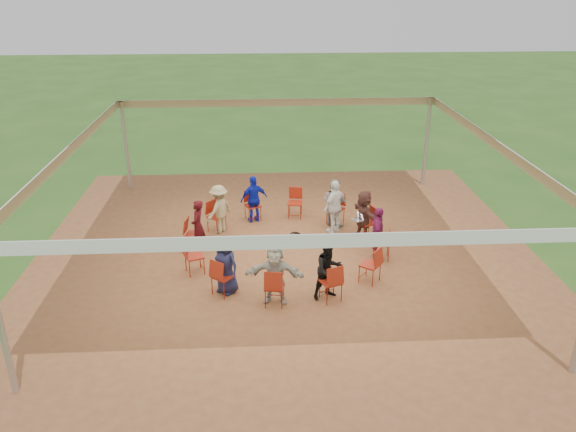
{
  "coord_description": "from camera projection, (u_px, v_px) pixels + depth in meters",
  "views": [
    {
      "loc": [
        -0.68,
        -13.03,
        6.74
      ],
      "look_at": [
        0.06,
        0.3,
        0.95
      ],
      "focal_mm": 35.0,
      "sensor_mm": 36.0,
      "label": 1
    }
  ],
  "objects": [
    {
      "name": "chair_11",
      "position": [
        382.0,
        243.0,
        14.24
      ],
      "size": [
        0.5,
        0.48,
        0.9
      ],
      "primitive_type": null,
      "rotation": [
        0.0,
        0.0,
        1.41
      ],
      "color": "#9E2311",
      "rests_on": "ground"
    },
    {
      "name": "person_seated_8",
      "position": [
        377.0,
        234.0,
        14.15
      ],
      "size": [
        0.54,
        0.87,
        1.4
      ],
      "primitive_type": "imported",
      "rotation": [
        0.0,
        0.0,
        1.41
      ],
      "color": "#821E57",
      "rests_on": "ground"
    },
    {
      "name": "chair_5",
      "position": [
        194.0,
        234.0,
        14.7
      ],
      "size": [
        0.5,
        0.48,
        0.9
      ],
      "primitive_type": null,
      "rotation": [
        0.0,
        0.0,
        -1.73
      ],
      "color": "#9E2311",
      "rests_on": "ground"
    },
    {
      "name": "chair_3",
      "position": [
        253.0,
        206.0,
        16.51
      ],
      "size": [
        0.55,
        0.56,
        0.9
      ],
      "primitive_type": null,
      "rotation": [
        0.0,
        0.0,
        -2.78
      ],
      "color": "#9E2311",
      "rests_on": "ground"
    },
    {
      "name": "chair_4",
      "position": [
        216.0,
        216.0,
        15.78
      ],
      "size": [
        0.61,
        0.6,
        0.9
      ],
      "primitive_type": null,
      "rotation": [
        0.0,
        0.0,
        -2.25
      ],
      "color": "#9E2311",
      "rests_on": "ground"
    },
    {
      "name": "standing_person",
      "position": [
        335.0,
        207.0,
        15.61
      ],
      "size": [
        0.97,
        0.94,
        1.53
      ],
      "primitive_type": "imported",
      "rotation": [
        0.0,
        0.0,
        3.87
      ],
      "color": "white",
      "rests_on": "ground"
    },
    {
      "name": "tent",
      "position": [
        286.0,
        168.0,
        13.71
      ],
      "size": [
        10.33,
        10.33,
        3.0
      ],
      "color": "#B2B2B7",
      "rests_on": "ground"
    },
    {
      "name": "chair_7",
      "position": [
        223.0,
        276.0,
        12.66
      ],
      "size": [
        0.6,
        0.61,
        0.9
      ],
      "primitive_type": null,
      "rotation": [
        0.0,
        0.0,
        -0.68
      ],
      "color": "#9E2311",
      "rests_on": "ground"
    },
    {
      "name": "person_seated_2",
      "position": [
        254.0,
        199.0,
        16.31
      ],
      "size": [
        0.91,
        0.68,
        1.4
      ],
      "primitive_type": "imported",
      "rotation": [
        0.0,
        0.0,
        -2.78
      ],
      "color": "#0D1BB0",
      "rests_on": "ground"
    },
    {
      "name": "chair_0",
      "position": [
        367.0,
        223.0,
        15.38
      ],
      "size": [
        0.56,
        0.55,
        0.9
      ],
      "primitive_type": null,
      "rotation": [
        0.0,
        0.0,
        1.94
      ],
      "color": "#9E2311",
      "rests_on": "ground"
    },
    {
      "name": "chair_8",
      "position": [
        275.0,
        287.0,
        12.25
      ],
      "size": [
        0.48,
        0.5,
        0.9
      ],
      "primitive_type": null,
      "rotation": [
        0.0,
        0.0,
        -0.16
      ],
      "color": "#9E2311",
      "rests_on": "ground"
    },
    {
      "name": "chair_2",
      "position": [
        295.0,
        203.0,
        16.7
      ],
      "size": [
        0.48,
        0.5,
        0.9
      ],
      "primitive_type": null,
      "rotation": [
        0.0,
        0.0,
        2.98
      ],
      "color": "#9E2311",
      "rests_on": "ground"
    },
    {
      "name": "person_seated_3",
      "position": [
        219.0,
        209.0,
        15.62
      ],
      "size": [
        0.92,
        0.98,
        1.4
      ],
      "primitive_type": "imported",
      "rotation": [
        0.0,
        0.0,
        -2.25
      ],
      "color": "tan",
      "rests_on": "ground"
    },
    {
      "name": "person_seated_5",
      "position": [
        226.0,
        264.0,
        12.65
      ],
      "size": [
        0.77,
        0.73,
        1.4
      ],
      "primitive_type": "imported",
      "rotation": [
        0.0,
        0.0,
        -0.68
      ],
      "color": "#1E2043",
      "rests_on": "ground"
    },
    {
      "name": "person_seated_0",
      "position": [
        364.0,
        215.0,
        15.24
      ],
      "size": [
        0.91,
        1.38,
        1.4
      ],
      "primitive_type": "imported",
      "rotation": [
        0.0,
        0.0,
        1.94
      ],
      "color": "brown",
      "rests_on": "ground"
    },
    {
      "name": "chair_6",
      "position": [
        194.0,
        256.0,
        13.56
      ],
      "size": [
        0.56,
        0.55,
        0.9
      ],
      "primitive_type": null,
      "rotation": [
        0.0,
        0.0,
        -1.21
      ],
      "color": "#9E2311",
      "rests_on": "ground"
    },
    {
      "name": "person_seated_4",
      "position": [
        198.0,
        226.0,
        14.59
      ],
      "size": [
        0.41,
        0.56,
        1.4
      ],
      "primitive_type": "imported",
      "rotation": [
        0.0,
        0.0,
        -1.73
      ],
      "color": "#3C090E",
      "rests_on": "ground"
    },
    {
      "name": "person_seated_6",
      "position": [
        275.0,
        274.0,
        12.26
      ],
      "size": [
        1.36,
        0.68,
        1.4
      ],
      "primitive_type": "imported",
      "rotation": [
        0.0,
        0.0,
        -0.16
      ],
      "color": "#ACA999",
      "rests_on": "ground"
    },
    {
      "name": "person_seated_1",
      "position": [
        334.0,
        202.0,
        16.09
      ],
      "size": [
        0.77,
        0.73,
        1.4
      ],
      "primitive_type": "imported",
      "rotation": [
        0.0,
        0.0,
        2.46
      ],
      "color": "gray",
      "rests_on": "ground"
    },
    {
      "name": "laptop",
      "position": [
        359.0,
        218.0,
        15.2
      ],
      "size": [
        0.33,
        0.36,
        0.21
      ],
      "rotation": [
        0.0,
        0.0,
        1.94
      ],
      "color": "#B7B7BC",
      "rests_on": "ground"
    },
    {
      "name": "cable_coil",
      "position": [
        296.0,
        234.0,
        15.7
      ],
      "size": [
        0.33,
        0.33,
        0.03
      ],
      "rotation": [
        0.0,
        0.0,
        0.17
      ],
      "color": "black",
      "rests_on": "ground"
    },
    {
      "name": "chair_9",
      "position": [
        331.0,
        282.0,
        12.43
      ],
      "size": [
        0.55,
        0.56,
        0.9
      ],
      "primitive_type": null,
      "rotation": [
        0.0,
        0.0,
        0.36
      ],
      "color": "#9E2311",
      "rests_on": "ground"
    },
    {
      "name": "chair_10",
      "position": [
        370.0,
        265.0,
        13.16
      ],
      "size": [
        0.61,
        0.6,
        0.9
      ],
      "primitive_type": null,
      "rotation": [
        0.0,
        0.0,
        0.89
      ],
      "color": "#9E2311",
      "rests_on": "ground"
    },
    {
      "name": "ground",
      "position": [
        286.0,
        254.0,
        14.65
      ],
      "size": [
        80.0,
        80.0,
        0.0
      ],
      "primitive_type": "plane",
      "color": "#2D581B",
      "rests_on": "ground"
    },
    {
      "name": "person_seated_7",
      "position": [
        329.0,
        270.0,
        12.43
      ],
      "size": [
        0.77,
        0.61,
        1.4
      ],
      "primitive_type": "imported",
      "rotation": [
        0.0,
        0.0,
        0.36
      ],
      "color": "black",
      "rests_on": "ground"
    },
    {
      "name": "chair_1",
      "position": [
        336.0,
        209.0,
        16.28
      ],
      "size": [
        0.6,
        0.61,
        0.9
      ],
      "primitive_type": null,
      "rotation": [
        0.0,
        0.0,
        2.46
      ],
      "color": "#9E2311",
      "rests_on": "ground"
    },
    {
      "name": "dirt_patch",
      "position": [
        286.0,
        254.0,
        14.65
      ],
      "size": [
        13.0,
        13.0,
        0.0
      ],
      "primitive_type": "plane",
      "color": "brown",
      "rests_on": "ground"
    }
  ]
}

